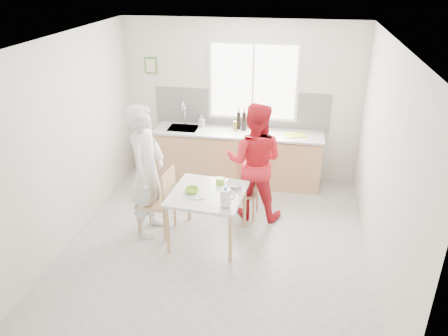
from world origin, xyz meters
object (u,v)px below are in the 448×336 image
(chair_far, at_px, (246,187))
(person_red, at_px, (255,162))
(bowl_white, at_px, (234,185))
(milk_jug, at_px, (226,197))
(dining_table, at_px, (207,198))
(chair_left, at_px, (161,199))
(wine_bottle_b, at_px, (239,120))
(wine_bottle_a, at_px, (244,121))
(bowl_green, at_px, (192,191))
(person_white, at_px, (147,172))

(chair_far, relative_size, person_red, 0.46)
(bowl_white, xyz_separation_m, milk_jug, (-0.02, -0.53, 0.10))
(dining_table, relative_size, chair_left, 1.05)
(dining_table, height_order, person_red, person_red)
(wine_bottle_b, bearing_deg, milk_jug, -85.65)
(wine_bottle_a, relative_size, wine_bottle_b, 1.07)
(bowl_green, distance_m, wine_bottle_b, 2.06)
(chair_left, xyz_separation_m, person_white, (-0.17, 0.01, 0.40))
(chair_far, distance_m, wine_bottle_a, 1.32)
(person_red, height_order, wine_bottle_b, person_red)
(chair_left, height_order, person_red, person_red)
(dining_table, relative_size, wine_bottle_b, 3.43)
(person_white, bearing_deg, dining_table, -90.00)
(person_red, bearing_deg, wine_bottle_a, -70.19)
(person_red, xyz_separation_m, milk_jug, (-0.24, -1.07, -0.02))
(chair_left, relative_size, person_red, 0.55)
(chair_left, distance_m, person_white, 0.43)
(person_white, distance_m, milk_jug, 1.21)
(person_red, bearing_deg, milk_jug, 82.32)
(chair_left, distance_m, chair_far, 1.31)
(chair_far, height_order, wine_bottle_b, wine_bottle_b)
(bowl_green, relative_size, bowl_white, 0.78)
(milk_jug, bearing_deg, chair_left, 164.37)
(milk_jug, bearing_deg, wine_bottle_b, 99.17)
(chair_left, xyz_separation_m, milk_jug, (0.97, -0.36, 0.33))
(wine_bottle_b, bearing_deg, dining_table, -93.63)
(person_red, bearing_deg, chair_far, -2.56)
(wine_bottle_a, bearing_deg, dining_table, -96.67)
(chair_left, bearing_deg, dining_table, 90.00)
(chair_left, bearing_deg, bowl_white, 104.36)
(chair_left, xyz_separation_m, bowl_white, (0.99, 0.17, 0.22))
(dining_table, bearing_deg, person_white, 175.18)
(person_red, distance_m, milk_jug, 1.10)
(person_white, height_order, wine_bottle_b, person_white)
(bowl_white, bearing_deg, dining_table, -145.01)
(wine_bottle_b, bearing_deg, person_white, -116.98)
(bowl_green, xyz_separation_m, bowl_white, (0.52, 0.26, 0.00))
(milk_jug, distance_m, wine_bottle_a, 2.24)
(chair_far, xyz_separation_m, person_white, (-1.26, -0.71, 0.49))
(dining_table, bearing_deg, milk_jug, -45.65)
(chair_far, height_order, wine_bottle_a, wine_bottle_a)
(bowl_green, bearing_deg, chair_far, 52.62)
(dining_table, relative_size, wine_bottle_a, 3.21)
(dining_table, distance_m, milk_jug, 0.47)
(chair_left, bearing_deg, milk_jug, 74.37)
(person_red, height_order, milk_jug, person_red)
(bowl_green, bearing_deg, wine_bottle_a, 77.65)
(dining_table, xyz_separation_m, bowl_white, (0.32, 0.22, 0.10))
(chair_left, relative_size, bowl_green, 5.30)
(person_white, height_order, bowl_white, person_white)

